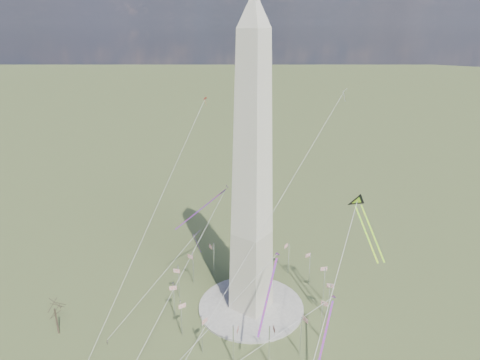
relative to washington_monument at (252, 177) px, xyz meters
The scene contains 13 objects.
ground 47.95m from the washington_monument, ahead, with size 2000.00×2000.00×0.00m, color #4E572B.
plaza 47.55m from the washington_monument, ahead, with size 36.00×36.00×0.80m, color #B6B0A7.
washington_monument is the anchor object (origin of this frame).
flagpole_ring 40.68m from the washington_monument, 169.63° to the right, with size 54.40×54.40×13.00m.
tree_far 73.19m from the washington_monument, 132.90° to the right, with size 7.88×7.88×13.79m.
person_west 67.08m from the washington_monument, 122.94° to the right, with size 0.72×0.56×1.48m, color gray.
kite_delta_black 32.50m from the washington_monument, 12.47° to the left, with size 15.29×14.31×14.04m.
kite_diamond_purple 39.15m from the washington_monument, behind, with size 1.75×3.14×9.77m.
kite_streamer_left 31.89m from the washington_monument, 40.94° to the right, with size 7.48×20.41×14.43m.
kite_streamer_mid 20.98m from the washington_monument, behind, with size 10.89×17.14×13.23m.
kite_streamer_right 48.09m from the washington_monument, 14.09° to the right, with size 5.63×20.67×14.34m.
kite_small_red 59.33m from the washington_monument, 143.59° to the left, with size 1.23×1.81×3.86m.
kite_small_white 52.71m from the washington_monument, 80.17° to the left, with size 1.26×2.10×4.90m.
Camera 1 is at (67.66, -102.64, 92.16)m, focal length 32.00 mm.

